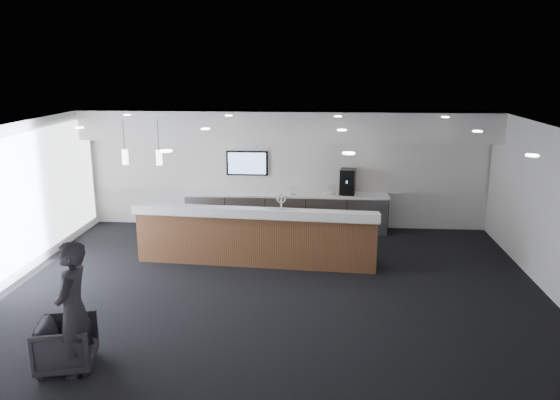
# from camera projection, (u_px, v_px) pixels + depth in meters

# --- Properties ---
(ground) EXTENTS (10.00, 10.00, 0.00)m
(ground) POSITION_uv_depth(u_px,v_px,m) (273.00, 287.00, 10.26)
(ground) COLOR black
(ground) RESTS_ON ground
(ceiling) EXTENTS (10.00, 8.00, 0.02)m
(ceiling) POSITION_uv_depth(u_px,v_px,m) (273.00, 128.00, 9.53)
(ceiling) COLOR black
(ceiling) RESTS_ON back_wall
(back_wall) EXTENTS (10.00, 0.02, 3.00)m
(back_wall) POSITION_uv_depth(u_px,v_px,m) (287.00, 169.00, 13.77)
(back_wall) COLOR silver
(back_wall) RESTS_ON ground
(left_wall) EXTENTS (0.02, 8.00, 3.00)m
(left_wall) POSITION_uv_depth(u_px,v_px,m) (9.00, 205.00, 10.26)
(left_wall) COLOR silver
(left_wall) RESTS_ON ground
(right_wall) EXTENTS (0.02, 8.00, 3.00)m
(right_wall) POSITION_uv_depth(u_px,v_px,m) (558.00, 216.00, 9.53)
(right_wall) COLOR silver
(right_wall) RESTS_ON ground
(soffit_bulkhead) EXTENTS (10.00, 0.90, 0.70)m
(soffit_bulkhead) POSITION_uv_depth(u_px,v_px,m) (286.00, 125.00, 13.05)
(soffit_bulkhead) COLOR silver
(soffit_bulkhead) RESTS_ON back_wall
(alcove_panel) EXTENTS (9.80, 0.06, 1.40)m
(alcove_panel) POSITION_uv_depth(u_px,v_px,m) (287.00, 165.00, 13.71)
(alcove_panel) COLOR silver
(alcove_panel) RESTS_ON back_wall
(window_blinds_wall) EXTENTS (0.04, 7.36, 2.55)m
(window_blinds_wall) POSITION_uv_depth(u_px,v_px,m) (11.00, 205.00, 10.26)
(window_blinds_wall) COLOR #CFE7F8
(window_blinds_wall) RESTS_ON left_wall
(back_credenza) EXTENTS (5.06, 0.66, 0.95)m
(back_credenza) POSITION_uv_depth(u_px,v_px,m) (286.00, 212.00, 13.67)
(back_credenza) COLOR gray
(back_credenza) RESTS_ON ground
(wall_tv) EXTENTS (1.05, 0.08, 0.62)m
(wall_tv) POSITION_uv_depth(u_px,v_px,m) (247.00, 163.00, 13.71)
(wall_tv) COLOR black
(wall_tv) RESTS_ON back_wall
(pendant_left) EXTENTS (0.12, 0.12, 0.30)m
(pendant_left) POSITION_uv_depth(u_px,v_px,m) (155.00, 160.00, 10.66)
(pendant_left) COLOR #FFEAC6
(pendant_left) RESTS_ON ceiling
(pendant_right) EXTENTS (0.12, 0.12, 0.30)m
(pendant_right) POSITION_uv_depth(u_px,v_px,m) (120.00, 160.00, 10.71)
(pendant_right) COLOR #FFEAC6
(pendant_right) RESTS_ON ceiling
(ceiling_can_lights) EXTENTS (7.00, 5.00, 0.02)m
(ceiling_can_lights) POSITION_uv_depth(u_px,v_px,m) (273.00, 129.00, 9.54)
(ceiling_can_lights) COLOR white
(ceiling_can_lights) RESTS_ON ceiling
(service_counter) EXTENTS (5.10, 1.20, 1.49)m
(service_counter) POSITION_uv_depth(u_px,v_px,m) (256.00, 236.00, 11.42)
(service_counter) COLOR #54311C
(service_counter) RESTS_ON ground
(coffee_machine) EXTENTS (0.42, 0.51, 0.63)m
(coffee_machine) POSITION_uv_depth(u_px,v_px,m) (348.00, 182.00, 13.39)
(coffee_machine) COLOR black
(coffee_machine) RESTS_ON back_credenza
(info_sign_left) EXTENTS (0.17, 0.04, 0.24)m
(info_sign_left) POSITION_uv_depth(u_px,v_px,m) (293.00, 190.00, 13.39)
(info_sign_left) COLOR white
(info_sign_left) RESTS_ON back_credenza
(info_sign_right) EXTENTS (0.19, 0.07, 0.26)m
(info_sign_right) POSITION_uv_depth(u_px,v_px,m) (331.00, 190.00, 13.36)
(info_sign_right) COLOR white
(info_sign_right) RESTS_ON back_credenza
(armchair) EXTENTS (0.91, 0.90, 0.69)m
(armchair) POSITION_uv_depth(u_px,v_px,m) (66.00, 344.00, 7.49)
(armchair) COLOR black
(armchair) RESTS_ON ground
(lounge_guest) EXTENTS (0.47, 0.70, 1.86)m
(lounge_guest) POSITION_uv_depth(u_px,v_px,m) (73.00, 309.00, 7.23)
(lounge_guest) COLOR black
(lounge_guest) RESTS_ON ground
(cup_0) EXTENTS (0.11, 0.11, 0.10)m
(cup_0) POSITION_uv_depth(u_px,v_px,m) (343.00, 193.00, 13.36)
(cup_0) COLOR white
(cup_0) RESTS_ON back_credenza
(cup_1) EXTENTS (0.15, 0.15, 0.10)m
(cup_1) POSITION_uv_depth(u_px,v_px,m) (337.00, 193.00, 13.37)
(cup_1) COLOR white
(cup_1) RESTS_ON back_credenza
(cup_2) EXTENTS (0.13, 0.13, 0.10)m
(cup_2) POSITION_uv_depth(u_px,v_px,m) (332.00, 193.00, 13.38)
(cup_2) COLOR white
(cup_2) RESTS_ON back_credenza
(cup_3) EXTENTS (0.14, 0.14, 0.10)m
(cup_3) POSITION_uv_depth(u_px,v_px,m) (326.00, 193.00, 13.39)
(cup_3) COLOR white
(cup_3) RESTS_ON back_credenza
(cup_4) EXTENTS (0.15, 0.15, 0.10)m
(cup_4) POSITION_uv_depth(u_px,v_px,m) (320.00, 193.00, 13.40)
(cup_4) COLOR white
(cup_4) RESTS_ON back_credenza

